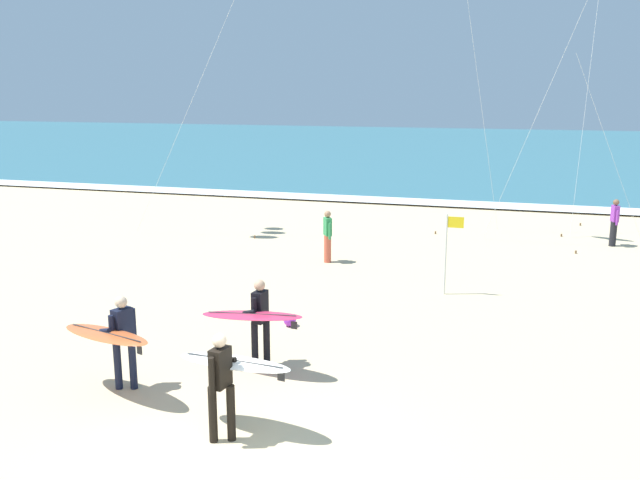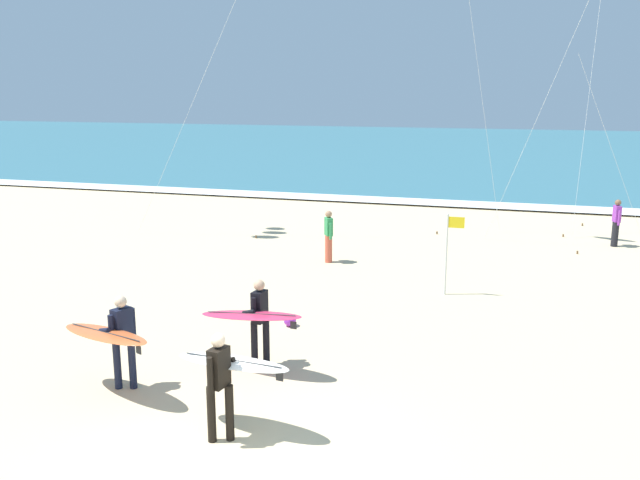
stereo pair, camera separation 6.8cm
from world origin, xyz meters
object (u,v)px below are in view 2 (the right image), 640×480
Objects in this scene: bystander_green_top at (329,236)px; lifeguard_flag at (449,247)px; surfer_trailing at (255,316)px; bystander_purple_top at (616,223)px; surfer_lead at (225,372)px; beach_ball at (290,320)px; surfer_third at (114,335)px.

lifeguard_flag is at bearing -31.00° from bystander_green_top.
bystander_green_top is 4.48m from lifeguard_flag.
surfer_trailing is 1.32× the size of bystander_purple_top.
surfer_lead is 4.98m from beach_ball.
bystander_purple_top is 13.11m from beach_ball.
bystander_green_top is 9.84m from bystander_purple_top.
beach_ball is (-0.68, 4.85, -0.90)m from surfer_lead.
surfer_lead is 2.61m from surfer_third.
surfer_trailing is 1.32× the size of bystander_green_top.
bystander_purple_top is at bearing 56.23° from surfer_third.
surfer_lead is 10.63m from bystander_green_top.
surfer_trailing is 8.12m from bystander_green_top.
bystander_green_top and bystander_purple_top have the same top height.
bystander_green_top is at bearing 149.00° from lifeguard_flag.
surfer_lead is 0.92× the size of surfer_third.
lifeguard_flag is at bearing 63.05° from surfer_trailing.
surfer_lead is 7.16× the size of beach_ball.
bystander_purple_top is at bearing 55.95° from lifeguard_flag.
bystander_green_top is 1.00× the size of bystander_purple_top.
lifeguard_flag reaches higher than surfer_trailing.
surfer_third is (-2.47, 0.86, 0.01)m from surfer_lead.
surfer_third is at bearing -123.77° from bystander_purple_top.
surfer_lead is 0.95× the size of surfer_trailing.
bystander_green_top reaches higher than beach_ball.
surfer_third is at bearing -114.17° from beach_ball.
surfer_trailing is 1.00× the size of lifeguard_flag.
surfer_trailing is 2.55m from beach_ball.
surfer_trailing is at bearing -120.99° from bystander_purple_top.
bystander_purple_top is 8.55m from lifeguard_flag.
lifeguard_flag is (3.82, -2.30, 0.45)m from bystander_green_top.
bystander_green_top is at bearing 97.60° from surfer_lead.
lifeguard_flag reaches higher than surfer_lead.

